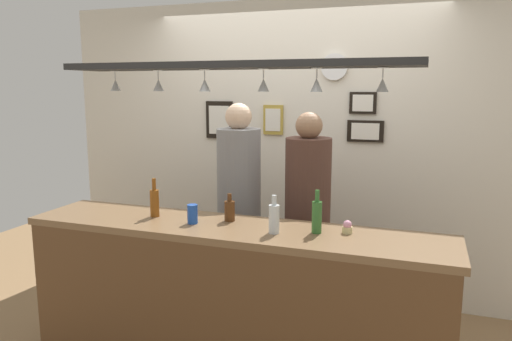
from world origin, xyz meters
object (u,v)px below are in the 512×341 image
Objects in this scene: bottle_beer_green_import at (317,216)px; drink_can at (192,214)px; bottle_beer_amber_tall at (155,202)px; picture_frame_lower_pair at (365,131)px; person_right_brown_shirt at (308,202)px; picture_frame_crest at (273,120)px; picture_frame_caricature at (219,120)px; person_left_grey_shirt at (239,192)px; bottle_soda_clear at (274,218)px; cupcake at (347,227)px; wall_clock at (334,67)px; picture_frame_upper_small at (363,103)px; bottle_beer_brown_stubby at (230,210)px.

bottle_beer_green_import is 0.79m from drink_can.
picture_frame_lower_pair reaches higher than bottle_beer_amber_tall.
person_right_brown_shirt is 0.99m from picture_frame_crest.
picture_frame_caricature reaches higher than picture_frame_crest.
picture_frame_lower_pair is (0.10, 1.37, 0.39)m from bottle_beer_green_import.
person_left_grey_shirt is 0.76m from drink_can.
person_right_brown_shirt is 6.46× the size of bottle_beer_green_import.
picture_frame_crest is (-0.70, 1.37, 0.46)m from bottle_beer_green_import.
bottle_soda_clear is 2.95× the size of cupcake.
wall_clock is at bearing 87.38° from bottle_soda_clear.
bottle_beer_amber_tall and bottle_beer_green_import have the same top height.
bottle_beer_amber_tall is 1.00× the size of bottle_beer_green_import.
bottle_beer_amber_tall is at bearing -130.68° from picture_frame_upper_small.
person_right_brown_shirt reaches higher than bottle_beer_brown_stubby.
picture_frame_caricature is at bearing 136.78° from cupcake.
person_left_grey_shirt is 1.32m from wall_clock.
bottle_beer_brown_stubby is 0.60× the size of picture_frame_lower_pair.
picture_frame_caricature is at bearing 146.34° from person_right_brown_shirt.
bottle_beer_brown_stubby reaches higher than cupcake.
drink_can is at bearing -113.38° from wall_clock.
bottle_beer_amber_tall is 1.18× the size of picture_frame_upper_small.
picture_frame_crest is (-0.12, 1.30, 0.50)m from bottle_beer_brown_stubby.
bottle_soda_clear is at bearing -2.70° from drink_can.
bottle_beer_green_import reaches higher than bottle_soda_clear.
picture_frame_caricature is 1.31m from picture_frame_upper_small.
picture_frame_caricature is (-0.12, 1.37, 0.46)m from bottle_beer_amber_tall.
person_left_grey_shirt is at bearing 88.76° from drink_can.
person_left_grey_shirt is 7.89× the size of wall_clock.
bottle_beer_amber_tall is 3.33× the size of cupcake.
picture_frame_upper_small is at bearing 1.46° from wall_clock.
bottle_beer_green_import is (0.59, -0.07, 0.03)m from bottle_beer_brown_stubby.
drink_can is at bearing -121.00° from picture_frame_upper_small.
wall_clock reaches higher than bottle_beer_green_import.
picture_frame_upper_small is at bearing 0.00° from picture_frame_caricature.
drink_can is at bearing -146.71° from bottle_beer_brown_stubby.
wall_clock is (0.93, 1.36, 0.92)m from bottle_beer_amber_tall.
picture_frame_upper_small reaches higher than bottle_beer_green_import.
picture_frame_lower_pair is (1.20, 1.37, 0.39)m from bottle_beer_amber_tall.
bottle_beer_amber_tall is at bearing -172.71° from bottle_beer_brown_stubby.
picture_frame_lower_pair is (0.87, 0.67, 0.44)m from person_left_grey_shirt.
picture_frame_crest reaches higher than bottle_beer_brown_stubby.
picture_frame_crest is 0.81m from picture_frame_lower_pair.
bottle_beer_green_import is 1.18× the size of picture_frame_upper_small.
picture_frame_caricature reaches higher than cupcake.
picture_frame_crest reaches higher than picture_frame_lower_pair.
picture_frame_caricature is at bearing 131.85° from bottle_beer_green_import.
picture_frame_caricature is 1.55× the size of picture_frame_upper_small.
bottle_beer_brown_stubby is 0.52m from bottle_beer_amber_tall.
bottle_beer_brown_stubby is at bearing -119.98° from person_right_brown_shirt.
picture_frame_upper_small is (1.30, 0.00, 0.17)m from picture_frame_caricature.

